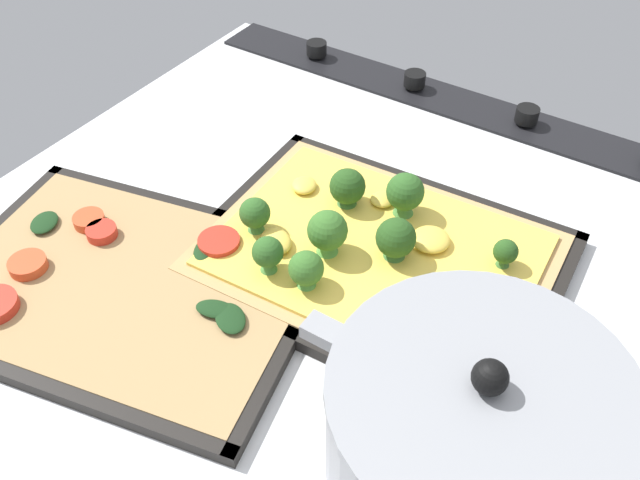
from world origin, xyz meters
The scene contains 7 objects.
ground_plane centered at (0.00, 0.00, -1.50)cm, with size 75.98×73.36×3.00cm, color silver.
stove_control_panel centered at (0.00, -33.18, 0.56)cm, with size 72.94×7.00×2.60cm.
baking_tray_front centered at (-3.80, -2.91, 0.37)cm, with size 35.56×27.63×1.30cm.
broccoli_pizza centered at (-3.30, -2.72, 2.00)cm, with size 33.05×25.11×6.09cm.
baking_tray_back centered at (13.77, 13.09, 0.37)cm, with size 38.81×31.48×1.30cm.
veggie_pizza_back centered at (14.15, 13.04, 1.07)cm, with size 35.97×28.64×1.90cm.
cooking_pot centered at (-20.01, 12.68, 5.46)cm, with size 27.68×20.89×13.23cm.
Camera 1 is at (-24.60, 39.41, 47.68)cm, focal length 38.37 mm.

